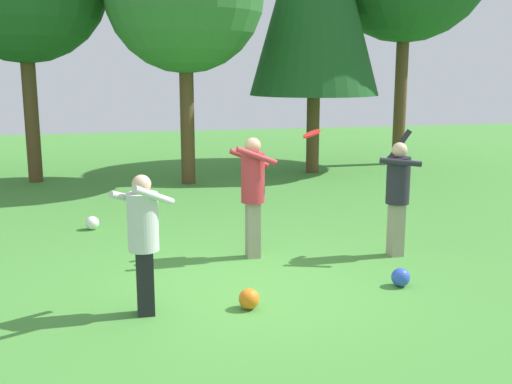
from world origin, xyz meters
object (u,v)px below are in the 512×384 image
(ball_blue, at_px, (401,277))
(ball_white, at_px, (92,223))
(person_thrower, at_px, (398,189))
(frisbee, at_px, (312,134))
(person_catcher, at_px, (253,187))
(ball_orange, at_px, (249,299))
(person_bystander, at_px, (143,233))

(ball_blue, xyz_separation_m, ball_white, (-3.88, 3.80, -0.00))
(person_thrower, relative_size, ball_white, 7.94)
(ball_blue, bearing_deg, frisbee, 111.27)
(person_catcher, bearing_deg, ball_white, 134.95)
(frisbee, relative_size, ball_white, 1.17)
(person_thrower, xyz_separation_m, ball_white, (-4.40, 2.56, -0.89))
(frisbee, distance_m, ball_blue, 2.46)
(person_thrower, distance_m, person_catcher, 2.11)
(ball_blue, bearing_deg, ball_orange, -172.10)
(ball_orange, distance_m, ball_white, 4.48)
(person_thrower, relative_size, person_catcher, 1.06)
(person_thrower, distance_m, ball_blue, 1.61)
(person_bystander, relative_size, ball_blue, 6.68)
(ball_orange, bearing_deg, frisbee, 54.90)
(person_catcher, height_order, ball_blue, person_catcher)
(person_thrower, xyz_separation_m, ball_blue, (-0.53, -1.24, -0.88))
(person_bystander, height_order, ball_orange, person_bystander)
(person_bystander, xyz_separation_m, ball_orange, (1.16, -0.13, -0.82))
(person_bystander, xyz_separation_m, ball_blue, (3.19, 0.16, -0.82))
(frisbee, xyz_separation_m, ball_orange, (-1.38, -1.96, -1.67))
(person_catcher, relative_size, ball_orange, 7.32)
(frisbee, bearing_deg, person_thrower, -20.51)
(frisbee, bearing_deg, person_bystander, -144.13)
(person_thrower, distance_m, ball_orange, 3.11)
(ball_orange, bearing_deg, person_thrower, 30.74)
(person_catcher, distance_m, ball_white, 3.31)
(person_bystander, xyz_separation_m, ball_white, (-0.68, 3.95, -0.82))
(person_thrower, height_order, ball_blue, person_thrower)
(person_catcher, height_order, person_bystander, person_catcher)
(person_catcher, xyz_separation_m, person_bystander, (-1.65, -1.80, -0.11))
(person_catcher, xyz_separation_m, ball_orange, (-0.49, -1.93, -0.93))
(person_catcher, xyz_separation_m, ball_white, (-2.34, 2.15, -0.93))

